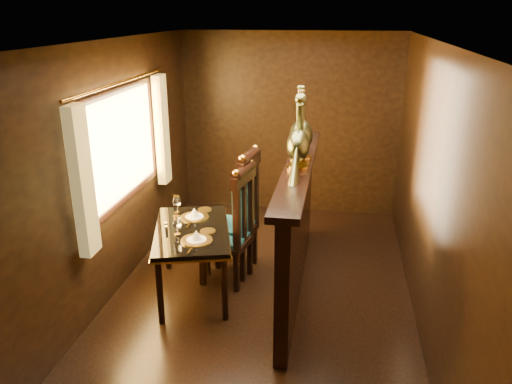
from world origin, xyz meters
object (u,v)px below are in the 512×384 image
dining_table (191,235)px  chair_left (237,222)px  chair_right (242,210)px  peacock_left (299,131)px  peacock_right (302,122)px

dining_table → chair_left: size_ratio=1.02×
chair_right → peacock_left: 1.22m
peacock_left → dining_table: bearing=-174.3°
dining_table → chair_left: (0.41, 0.28, 0.05)m
dining_table → peacock_right: size_ratio=1.81×
peacock_right → peacock_left: bearing=-90.0°
chair_right → peacock_left: size_ratio=2.00×
dining_table → chair_right: 0.66m
peacock_left → peacock_right: peacock_right is taller
chair_left → chair_right: chair_right is taller
peacock_right → chair_left: bearing=-167.8°
dining_table → peacock_left: size_ratio=1.92×
chair_right → peacock_right: (0.62, -0.10, 1.00)m
dining_table → chair_right: (0.41, 0.51, 0.09)m
peacock_right → chair_right: bearing=171.2°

